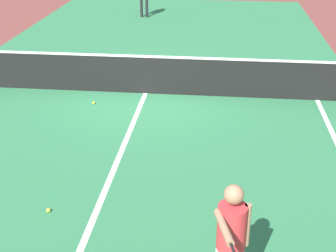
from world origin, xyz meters
TOP-DOWN VIEW (x-y plane):
  - ground_plane at (0.00, 0.00)m, footprint 60.00×60.00m
  - court_surface_inbounds at (0.00, 0.00)m, footprint 10.62×24.40m
  - line_center_service at (0.00, -3.20)m, footprint 0.10×6.40m
  - net at (0.00, 0.00)m, footprint 11.15×0.09m
  - player_near at (1.97, -6.50)m, footprint 0.41×1.20m
  - tennis_ball_mid_court at (-0.72, -5.01)m, footprint 0.07×0.07m
  - tennis_ball_near_net at (-1.09, -0.82)m, footprint 0.07×0.07m

SIDE VIEW (x-z plane):
  - ground_plane at x=0.00m, z-range 0.00..0.00m
  - court_surface_inbounds at x=0.00m, z-range 0.00..0.00m
  - line_center_service at x=0.00m, z-range 0.00..0.01m
  - tennis_ball_mid_court at x=-0.72m, z-range 0.00..0.07m
  - tennis_ball_near_net at x=-1.09m, z-range 0.00..0.07m
  - net at x=0.00m, z-range -0.04..1.03m
  - player_near at x=1.97m, z-range 0.19..1.78m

